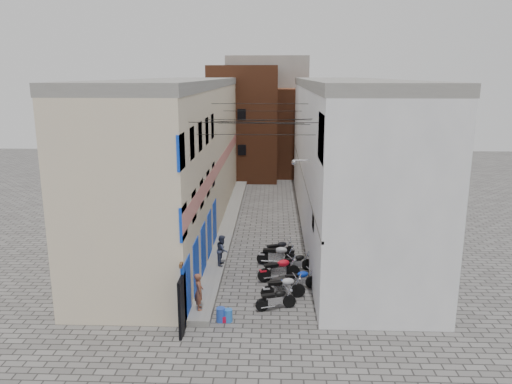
# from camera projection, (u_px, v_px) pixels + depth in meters

# --- Properties ---
(ground) EXTENTS (90.00, 90.00, 0.00)m
(ground) POSITION_uv_depth(u_px,v_px,m) (252.00, 328.00, 18.69)
(ground) COLOR #5D5A57
(ground) RESTS_ON ground
(plinth) EXTENTS (0.90, 26.00, 0.25)m
(plinth) POSITION_uv_depth(u_px,v_px,m) (229.00, 223.00, 31.38)
(plinth) COLOR gray
(plinth) RESTS_ON ground
(building_left) EXTENTS (5.10, 27.00, 9.00)m
(building_left) POSITION_uv_depth(u_px,v_px,m) (180.00, 155.00, 30.43)
(building_left) COLOR beige
(building_left) RESTS_ON ground
(building_right) EXTENTS (5.94, 26.00, 9.00)m
(building_right) POSITION_uv_depth(u_px,v_px,m) (344.00, 155.00, 30.10)
(building_right) COLOR silver
(building_right) RESTS_ON ground
(building_far_brick_left) EXTENTS (6.00, 6.00, 10.00)m
(building_far_brick_left) POSITION_uv_depth(u_px,v_px,m) (244.00, 123.00, 44.84)
(building_far_brick_left) COLOR brown
(building_far_brick_left) RESTS_ON ground
(building_far_brick_right) EXTENTS (5.00, 6.00, 8.00)m
(building_far_brick_right) POSITION_uv_depth(u_px,v_px,m) (298.00, 132.00, 46.83)
(building_far_brick_right) COLOR brown
(building_far_brick_right) RESTS_ON ground
(building_far_concrete) EXTENTS (8.00, 5.00, 11.00)m
(building_far_concrete) POSITION_uv_depth(u_px,v_px,m) (267.00, 112.00, 50.48)
(building_far_concrete) COLOR gray
(building_far_concrete) RESTS_ON ground
(far_shopfront) EXTENTS (2.00, 0.30, 2.40)m
(far_shopfront) POSITION_uv_depth(u_px,v_px,m) (265.00, 170.00, 42.92)
(far_shopfront) COLOR black
(far_shopfront) RESTS_ON ground
(overhead_wires) EXTENTS (5.80, 13.02, 1.32)m
(overhead_wires) POSITION_uv_depth(u_px,v_px,m) (259.00, 119.00, 24.48)
(overhead_wires) COLOR black
(overhead_wires) RESTS_ON ground
(motorcycle_a) EXTENTS (1.78, 1.05, 0.98)m
(motorcycle_a) POSITION_uv_depth(u_px,v_px,m) (276.00, 298.00, 20.09)
(motorcycle_a) COLOR black
(motorcycle_a) RESTS_ON ground
(motorcycle_b) EXTENTS (2.01, 1.01, 1.12)m
(motorcycle_b) POSITION_uv_depth(u_px,v_px,m) (283.00, 286.00, 21.05)
(motorcycle_b) COLOR #AEAEB3
(motorcycle_b) RESTS_ON ground
(motorcycle_c) EXTENTS (1.85, 1.06, 1.02)m
(motorcycle_c) POSITION_uv_depth(u_px,v_px,m) (299.00, 279.00, 21.95)
(motorcycle_c) COLOR #0B2DA7
(motorcycle_c) RESTS_ON ground
(motorcycle_d) EXTENTS (2.15, 1.33, 1.19)m
(motorcycle_d) POSITION_uv_depth(u_px,v_px,m) (279.00, 268.00, 22.93)
(motorcycle_d) COLOR red
(motorcycle_d) RESTS_ON ground
(motorcycle_e) EXTENTS (1.80, 1.21, 1.00)m
(motorcycle_e) POSITION_uv_depth(u_px,v_px,m) (296.00, 262.00, 23.95)
(motorcycle_e) COLOR black
(motorcycle_e) RESTS_ON ground
(motorcycle_f) EXTENTS (2.09, 0.84, 1.18)m
(motorcycle_f) POSITION_uv_depth(u_px,v_px,m) (277.00, 254.00, 24.73)
(motorcycle_f) COLOR #99989D
(motorcycle_f) RESTS_ON ground
(motorcycle_g) EXTENTS (1.89, 1.25, 1.05)m
(motorcycle_g) POSITION_uv_depth(u_px,v_px,m) (278.00, 248.00, 25.71)
(motorcycle_g) COLOR black
(motorcycle_g) RESTS_ON ground
(person_a) EXTENTS (0.48, 0.62, 1.50)m
(person_a) POSITION_uv_depth(u_px,v_px,m) (199.00, 291.00, 19.51)
(person_a) COLOR brown
(person_a) RESTS_ON plinth
(person_b) EXTENTS (0.59, 0.75, 1.49)m
(person_b) POSITION_uv_depth(u_px,v_px,m) (222.00, 250.00, 24.12)
(person_b) COLOR #353B50
(person_b) RESTS_ON plinth
(water_jug_near) EXTENTS (0.40, 0.40, 0.50)m
(water_jug_near) POSITION_uv_depth(u_px,v_px,m) (228.00, 315.00, 19.15)
(water_jug_near) COLOR blue
(water_jug_near) RESTS_ON ground
(water_jug_far) EXTENTS (0.45, 0.45, 0.55)m
(water_jug_far) POSITION_uv_depth(u_px,v_px,m) (221.00, 315.00, 19.16)
(water_jug_far) COLOR #2448B4
(water_jug_far) RESTS_ON ground
(red_crate) EXTENTS (0.42, 0.33, 0.25)m
(red_crate) POSITION_uv_depth(u_px,v_px,m) (224.00, 318.00, 19.19)
(red_crate) COLOR #A70B2A
(red_crate) RESTS_ON ground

